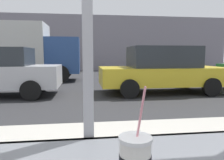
% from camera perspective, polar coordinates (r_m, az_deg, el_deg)
% --- Properties ---
extents(ground_plane, '(60.00, 60.00, 0.00)m').
position_cam_1_polar(ground_plane, '(9.06, -7.25, -2.33)').
color(ground_plane, '#2D2D30').
extents(building_facade_far, '(28.00, 1.20, 5.11)m').
position_cam_1_polar(building_facade_far, '(20.52, -7.49, 9.82)').
color(building_facade_far, gray).
rests_on(building_facade_far, ground).
extents(soda_cup_left, '(0.10, 0.10, 0.31)m').
position_cam_1_polar(soda_cup_left, '(0.69, 6.27, -20.65)').
color(soda_cup_left, white).
rests_on(soda_cup_left, window_counter).
extents(parked_car_yellow, '(4.67, 2.08, 1.74)m').
position_cam_1_polar(parked_car_yellow, '(8.20, 13.34, 2.75)').
color(parked_car_yellow, gold).
rests_on(parked_car_yellow, ground).
extents(box_truck, '(6.66, 2.44, 3.10)m').
position_cam_1_polar(box_truck, '(12.64, -25.05, 7.23)').
color(box_truck, beige).
rests_on(box_truck, ground).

